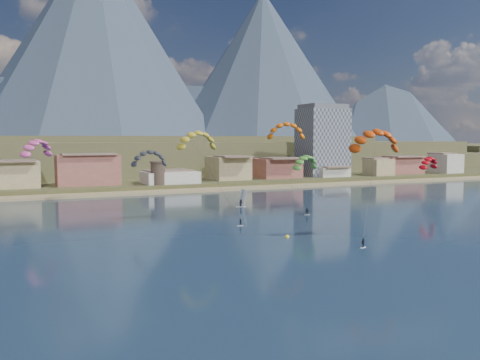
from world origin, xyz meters
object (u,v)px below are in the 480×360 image
at_px(apartment_tower, 323,141).
at_px(kitesurfer_orange, 375,137).
at_px(kitesurfer_green, 306,160).
at_px(watchtower, 158,173).
at_px(kitesurfer_yellow, 197,138).
at_px(buoy, 287,237).
at_px(windsurfer, 242,201).

distance_m(apartment_tower, kitesurfer_orange, 134.12).
xyz_separation_m(kitesurfer_orange, kitesurfer_green, (9.31, 39.46, -6.10)).
distance_m(watchtower, kitesurfer_yellow, 70.79).
relative_size(watchtower, kitesurfer_green, 0.50).
distance_m(kitesurfer_green, buoy, 43.54).
height_order(apartment_tower, kitesurfer_orange, apartment_tower).
height_order(watchtower, windsurfer, watchtower).
bearing_deg(windsurfer, watchtower, 99.13).
bearing_deg(watchtower, kitesurfer_yellow, -98.08).
bearing_deg(apartment_tower, kitesurfer_orange, -119.64).
relative_size(apartment_tower, kitesurfer_orange, 1.42).
relative_size(kitesurfer_orange, kitesurfer_green, 1.31).
distance_m(windsurfer, buoy, 44.35).
distance_m(kitesurfer_orange, windsurfer, 52.38).
xyz_separation_m(kitesurfer_orange, buoy, (-15.50, 6.03, -18.86)).
bearing_deg(buoy, apartment_tower, 53.49).
bearing_deg(kitesurfer_green, apartment_tower, 53.52).
bearing_deg(watchtower, buoy, -91.09).
relative_size(kitesurfer_yellow, buoy, 29.19).
xyz_separation_m(kitesurfer_yellow, windsurfer, (18.39, 15.52, -17.45)).
relative_size(kitesurfer_green, windsurfer, 3.55).
height_order(kitesurfer_yellow, windsurfer, kitesurfer_yellow).
bearing_deg(apartment_tower, kitesurfer_green, -126.48).
bearing_deg(apartment_tower, watchtower, -170.07).
bearing_deg(kitesurfer_green, windsurfer, 146.11).
relative_size(apartment_tower, watchtower, 3.72).
bearing_deg(kitesurfer_green, kitesurfer_yellow, -169.86).
bearing_deg(kitesurfer_green, buoy, -126.59).
relative_size(watchtower, kitesurfer_orange, 0.38).
xyz_separation_m(apartment_tower, kitesurfer_yellow, (-89.80, -82.97, 1.16)).
bearing_deg(windsurfer, kitesurfer_orange, -84.10).
relative_size(kitesurfer_yellow, kitesurfer_orange, 1.02).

